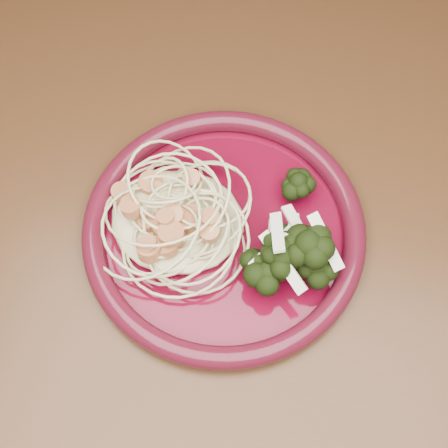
% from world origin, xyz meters
% --- Properties ---
extents(dining_table, '(1.20, 0.80, 0.75)m').
position_xyz_m(dining_table, '(0.00, 0.00, 0.65)').
color(dining_table, '#472814').
rests_on(dining_table, ground).
extents(dinner_plate, '(0.25, 0.25, 0.02)m').
position_xyz_m(dinner_plate, '(-0.09, 0.02, 0.76)').
color(dinner_plate, '#500517').
rests_on(dinner_plate, dining_table).
extents(spaghetti_pile, '(0.12, 0.10, 0.03)m').
position_xyz_m(spaghetti_pile, '(-0.13, 0.02, 0.77)').
color(spaghetti_pile, beige).
rests_on(spaghetti_pile, dinner_plate).
extents(scallop_cluster, '(0.11, 0.11, 0.04)m').
position_xyz_m(scallop_cluster, '(-0.13, 0.02, 0.80)').
color(scallop_cluster, '#CC7F4D').
rests_on(scallop_cluster, spaghetti_pile).
extents(broccoli_pile, '(0.08, 0.13, 0.04)m').
position_xyz_m(broccoli_pile, '(-0.04, 0.02, 0.78)').
color(broccoli_pile, black).
rests_on(broccoli_pile, dinner_plate).
extents(onion_garnish, '(0.05, 0.08, 0.05)m').
position_xyz_m(onion_garnish, '(-0.04, 0.02, 0.80)').
color(onion_garnish, '#EDE4C8').
rests_on(onion_garnish, broccoli_pile).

